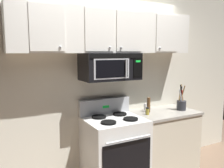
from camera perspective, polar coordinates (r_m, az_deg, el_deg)
back_wall at (r=3.35m, az=-2.42°, el=0.60°), size 5.20×0.10×2.70m
stove_range at (r=3.27m, az=0.57°, el=-15.67°), size 0.76×0.69×1.12m
over_range_microwave at (r=3.11m, az=-0.44°, el=4.23°), size 0.76×0.43×0.35m
upper_cabinets at (r=3.14m, az=-0.72°, el=12.48°), size 2.50×0.36×0.55m
counter_segment at (r=3.72m, az=12.24°, el=-13.12°), size 0.93×0.65×0.90m
utensil_crock_charcoal at (r=3.70m, az=16.34°, el=-4.53°), size 0.14×0.14×0.39m
salt_shaker at (r=3.58m, az=8.03°, el=-5.54°), size 0.05×0.05×0.10m
pepper_mill at (r=3.46m, az=8.80°, el=-5.00°), size 0.05×0.05×0.22m
spice_jar at (r=3.35m, az=8.51°, el=-6.46°), size 0.05×0.05×0.10m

